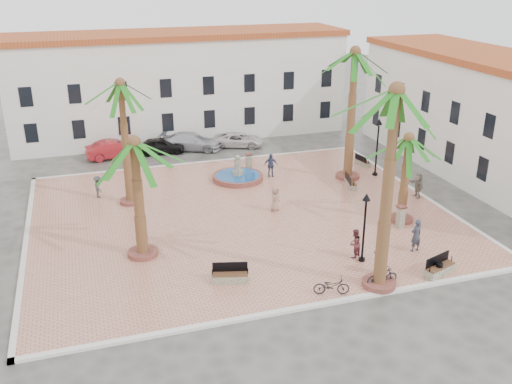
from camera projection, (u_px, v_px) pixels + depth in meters
The scene contains 36 objects.
ground at pixel (241, 217), 36.66m from camera, with size 120.00×120.00×0.00m, color #56544F.
plaza at pixel (241, 216), 36.63m from camera, with size 26.00×22.00×0.15m, color tan.
kerb_n at pixel (203, 163), 46.35m from camera, with size 26.30×0.30×0.16m, color silver.
kerb_s at pixel (306, 307), 26.91m from camera, with size 26.30×0.30×0.16m, color silver.
kerb_e at pixel (418, 193), 40.28m from camera, with size 0.30×22.30×0.16m, color silver.
kerb_w at pixel (26, 244), 32.98m from camera, with size 0.30×22.30×0.16m, color silver.
building_north at pixel (180, 84), 52.55m from camera, with size 30.40×7.40×9.50m.
building_east at pixel (491, 117), 42.35m from camera, with size 7.40×26.40×9.00m.
fountain at pixel (238, 176), 42.45m from camera, with size 3.76×3.76×1.94m.
palm_nw at pixel (121, 96), 35.73m from camera, with size 4.73×4.73×8.43m.
palm_sw at pixel (135, 158), 29.47m from camera, with size 5.49×5.49×6.89m.
palm_s at pixel (395, 112), 25.26m from camera, with size 5.51×5.51×10.26m.
palm_e at pixel (408, 150), 34.08m from camera, with size 4.90×4.90×5.73m.
palm_ne at pixel (354, 66), 39.82m from camera, with size 5.81×5.81×9.74m.
bench_s at pixel (230, 277), 28.82m from camera, with size 1.98×1.03×1.00m.
bench_se at pixel (440, 269), 29.55m from camera, with size 2.01×1.17×1.01m.
bench_e at pixel (350, 183), 41.06m from camera, with size 0.91×1.81×0.92m.
bench_ne at pixel (362, 162), 45.45m from camera, with size 0.72×1.65×0.84m.
lamppost_s at pixel (365, 216), 29.96m from camera, with size 0.43×0.43×3.95m.
lamppost_e at pixel (378, 137), 42.32m from camera, with size 0.48×0.48×4.41m.
bollard_se at pixel (379, 263), 29.44m from camera, with size 0.52×0.52×1.25m.
bollard_n at pixel (249, 162), 44.13m from camera, with size 0.49×0.49×1.37m.
bollard_e at pixel (401, 216), 34.61m from camera, with size 0.52×0.52×1.41m.
litter_bin at pixel (439, 269), 29.43m from camera, with size 0.35×0.35×0.68m, color black.
cyclist_a at pixel (416, 235), 31.67m from camera, with size 0.70×0.46×1.92m, color #2F3543.
bicycle_a at pixel (331, 286), 27.67m from camera, with size 0.61×1.76×0.92m, color black.
cyclist_b at pixel (355, 243), 31.06m from camera, with size 0.80×0.63×1.66m, color brown.
bicycle_b at pixel (382, 276), 28.44m from camera, with size 0.47×1.66×1.00m, color black.
pedestrian_fountain_a at pixel (275, 199), 36.91m from camera, with size 0.80×0.52×1.64m, color #9C7865.
pedestrian_fountain_b at pixel (271, 165), 42.83m from camera, with size 1.05×0.44×1.80m, color #394465.
pedestrian_north at pixel (98, 187), 39.06m from camera, with size 1.00×0.57×1.55m, color #4B4A50.
pedestrian_east at pixel (418, 185), 39.05m from camera, with size 1.60×0.51×1.73m, color slate.
car_black at pixel (160, 146), 48.54m from camera, with size 1.64×4.07×1.39m, color black.
car_red at pixel (114, 149), 47.43m from camera, with size 1.60×4.60×1.51m, color maroon.
car_silver at pixel (191, 142), 49.51m from camera, with size 2.09×5.15×1.49m, color #B6B7BF.
car_white at pixel (238, 140), 50.44m from camera, with size 2.03×4.41×1.23m, color silver.
Camera 1 is at (-9.20, -32.12, 15.20)m, focal length 40.00 mm.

